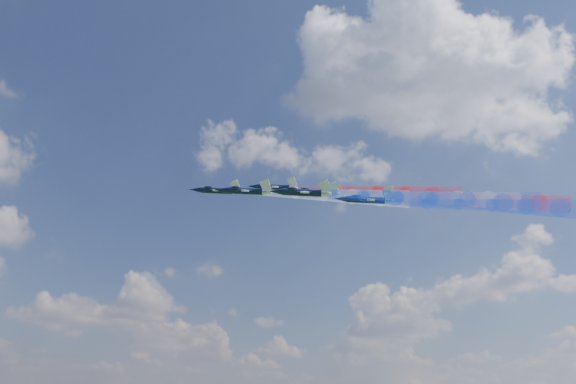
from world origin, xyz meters
TOP-DOWN VIEW (x-y plane):
  - jet_lead at (3.87, 31.46)m, footprint 16.83×16.85m
  - trail_lead at (21.34, 13.37)m, footprint 30.83×31.99m
  - jet_inner_left at (1.87, 16.49)m, footprint 16.83×16.85m
  - trail_inner_left at (19.35, -1.60)m, footprint 30.83×31.99m
  - jet_inner_right at (18.35, 28.22)m, footprint 16.83×16.85m
  - trail_inner_right at (35.82, 10.13)m, footprint 30.83×31.99m
  - jet_outer_left at (5.30, 1.21)m, footprint 16.83×16.85m
  - trail_outer_left at (22.77, -16.88)m, footprint 30.83×31.99m
  - jet_center_third at (18.78, 13.55)m, footprint 16.83×16.85m
  - trail_center_third at (36.25, -4.54)m, footprint 30.83×31.99m
  - jet_outer_right at (32.47, 27.08)m, footprint 16.83×16.85m
  - trail_outer_right at (49.94, 8.99)m, footprint 30.83×31.99m
  - jet_rear_left at (20.03, -1.82)m, footprint 16.83×16.85m
  - trail_rear_left at (37.50, -19.91)m, footprint 30.83×31.99m
  - jet_rear_right at (34.03, 10.51)m, footprint 16.83×16.85m
  - trail_rear_right at (51.51, -7.58)m, footprint 30.83×31.99m

SIDE VIEW (x-z plane):
  - trail_outer_left at x=22.77m, z-range 139.10..148.18m
  - trail_rear_left at x=37.50m, z-range 139.65..148.73m
  - jet_outer_left at x=5.30m, z-range 142.00..149.90m
  - jet_rear_left at x=20.03m, z-range 142.55..150.46m
  - trail_inner_left at x=19.35m, z-range 142.70..151.78m
  - trail_center_third at x=36.25m, z-range 144.99..154.07m
  - jet_inner_left at x=1.87m, z-range 145.60..153.50m
  - trail_rear_right at x=51.51m, z-range 146.42..155.50m
  - trail_lead at x=21.34m, z-range 147.11..156.19m
  - jet_center_third at x=18.78m, z-range 147.89..155.80m
  - jet_rear_right at x=34.03m, z-range 149.32..157.23m
  - jet_lead at x=3.87m, z-range 150.01..157.91m
  - trail_inner_right at x=35.82m, z-range 150.07..159.14m
  - trail_outer_right at x=49.94m, z-range 150.95..160.03m
  - jet_inner_right at x=18.35m, z-range 152.97..160.87m
  - jet_outer_right at x=32.47m, z-range 153.85..161.75m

